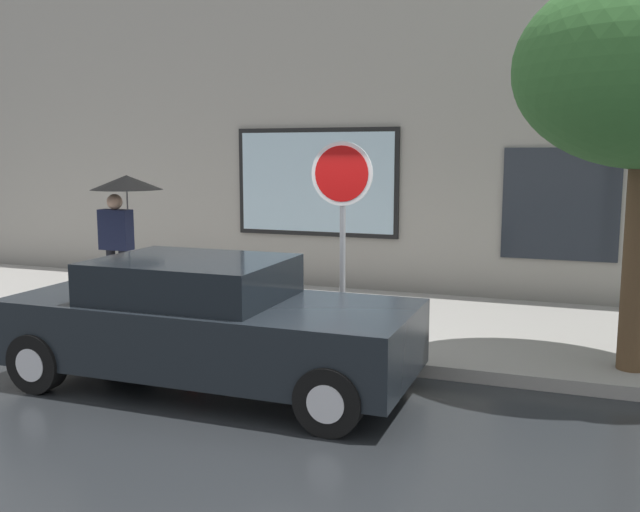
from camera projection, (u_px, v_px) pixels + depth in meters
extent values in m
plane|color=black|center=(284.00, 393.00, 7.34)|extent=(60.00, 60.00, 0.00)
cube|color=gray|center=(365.00, 322.00, 10.12)|extent=(20.00, 4.00, 0.15)
cube|color=#9E998E|center=(409.00, 95.00, 11.94)|extent=(20.00, 0.40, 7.00)
cube|color=black|center=(316.00, 182.00, 12.50)|extent=(3.05, 0.06, 1.93)
cube|color=silver|center=(316.00, 182.00, 12.47)|extent=(2.89, 0.03, 1.77)
cube|color=#262B33|center=(560.00, 204.00, 11.12)|extent=(1.80, 0.04, 1.80)
cube|color=black|center=(211.00, 331.00, 7.48)|extent=(4.38, 1.75, 0.70)
cube|color=black|center=(192.00, 279.00, 7.47)|extent=(1.97, 1.54, 0.43)
cylinder|color=black|center=(378.00, 352.00, 7.70)|extent=(0.64, 0.22, 0.64)
cylinder|color=silver|center=(378.00, 352.00, 7.70)|extent=(0.35, 0.24, 0.35)
cylinder|color=black|center=(329.00, 400.00, 6.21)|extent=(0.64, 0.22, 0.64)
cylinder|color=silver|center=(329.00, 400.00, 6.21)|extent=(0.35, 0.24, 0.35)
cylinder|color=black|center=(129.00, 327.00, 8.83)|extent=(0.64, 0.22, 0.64)
cylinder|color=silver|center=(129.00, 327.00, 8.83)|extent=(0.35, 0.24, 0.35)
cylinder|color=black|center=(37.00, 362.00, 7.34)|extent=(0.64, 0.22, 0.64)
cylinder|color=silver|center=(37.00, 362.00, 7.34)|extent=(0.35, 0.24, 0.35)
cylinder|color=red|center=(189.00, 304.00, 9.43)|extent=(0.22, 0.22, 0.67)
sphere|color=#AD1814|center=(189.00, 280.00, 9.38)|extent=(0.23, 0.23, 0.23)
cylinder|color=#AD1814|center=(183.00, 304.00, 9.27)|extent=(0.09, 0.12, 0.09)
cylinder|color=#AD1814|center=(195.00, 299.00, 9.57)|extent=(0.09, 0.12, 0.09)
cylinder|color=red|center=(190.00, 326.00, 9.47)|extent=(0.30, 0.30, 0.06)
cylinder|color=black|center=(112.00, 277.00, 10.87)|extent=(0.14, 0.14, 0.88)
cylinder|color=black|center=(124.00, 278.00, 10.80)|extent=(0.14, 0.14, 0.88)
cube|color=#191E38|center=(116.00, 230.00, 10.73)|extent=(0.51, 0.22, 0.62)
sphere|color=tan|center=(115.00, 202.00, 10.66)|extent=(0.24, 0.24, 0.24)
cylinder|color=#4C4C51|center=(128.00, 214.00, 10.61)|extent=(0.02, 0.02, 0.90)
cone|color=black|center=(126.00, 182.00, 10.54)|extent=(1.09, 1.09, 0.22)
cylinder|color=#4C3823|center=(638.00, 259.00, 7.49)|extent=(0.32, 0.32, 2.46)
cylinder|color=gray|center=(343.00, 247.00, 8.36)|extent=(0.07, 0.07, 2.47)
cylinder|color=white|center=(342.00, 174.00, 8.20)|extent=(0.76, 0.02, 0.76)
cylinder|color=red|center=(341.00, 174.00, 8.18)|extent=(0.66, 0.02, 0.66)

